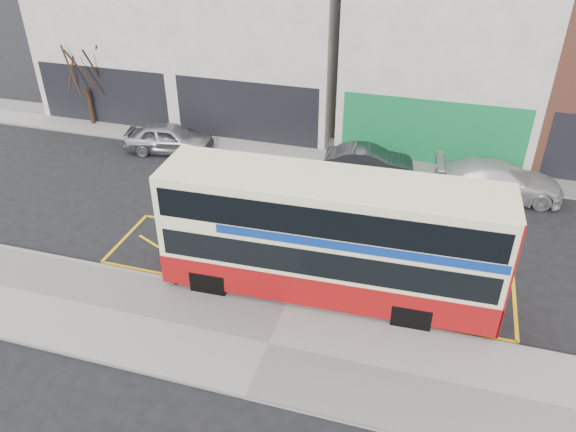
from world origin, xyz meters
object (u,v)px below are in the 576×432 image
(bus_stop_post, at_px, (172,236))
(car_grey, at_px, (369,161))
(car_white, at_px, (498,180))
(street_tree_left, at_px, (81,56))
(double_decker_bus, at_px, (331,237))
(car_silver, at_px, (169,138))

(bus_stop_post, height_order, car_grey, bus_stop_post)
(car_white, bearing_deg, street_tree_left, 79.41)
(double_decker_bus, xyz_separation_m, car_white, (5.40, 8.28, -1.45))
(double_decker_bus, relative_size, car_grey, 2.67)
(double_decker_bus, distance_m, car_white, 9.99)
(bus_stop_post, xyz_separation_m, street_tree_left, (-10.52, 11.31, 1.70))
(double_decker_bus, xyz_separation_m, bus_stop_post, (-4.85, -1.16, -0.13))
(car_silver, xyz_separation_m, street_tree_left, (-5.50, 1.80, 3.05))
(car_silver, xyz_separation_m, car_white, (15.28, -0.07, 0.03))
(double_decker_bus, height_order, car_white, double_decker_bus)
(car_silver, bearing_deg, bus_stop_post, -161.95)
(double_decker_bus, bearing_deg, car_silver, 137.81)
(bus_stop_post, relative_size, street_tree_left, 0.58)
(car_grey, height_order, car_white, car_white)
(bus_stop_post, relative_size, car_white, 0.61)
(street_tree_left, bearing_deg, car_silver, -18.15)
(car_white, relative_size, street_tree_left, 0.95)
(double_decker_bus, height_order, car_grey, double_decker_bus)
(car_silver, bearing_deg, double_decker_bus, -140.01)
(double_decker_bus, relative_size, bus_stop_post, 3.28)
(bus_stop_post, bearing_deg, car_silver, 110.57)
(car_grey, distance_m, car_white, 5.57)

